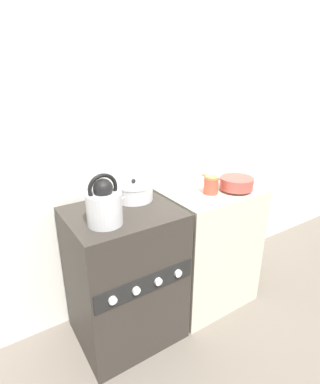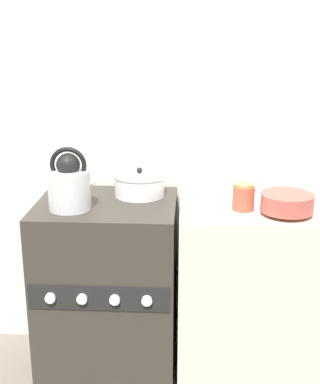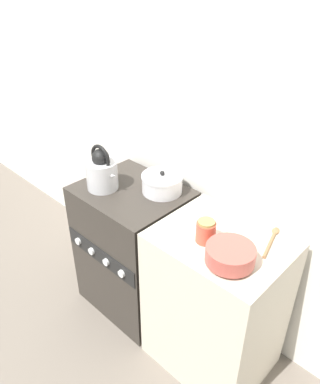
# 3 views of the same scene
# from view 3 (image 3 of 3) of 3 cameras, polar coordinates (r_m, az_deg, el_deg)

# --- Properties ---
(ground_plane) EXTENTS (12.00, 12.00, 0.00)m
(ground_plane) POSITION_cam_3_polar(r_m,az_deg,el_deg) (2.62, -8.04, -18.51)
(ground_plane) COLOR #70665B
(wall_back) EXTENTS (7.00, 0.06, 2.50)m
(wall_back) POSITION_cam_3_polar(r_m,az_deg,el_deg) (2.22, 1.63, 11.86)
(wall_back) COLOR silver
(wall_back) RESTS_ON ground_plane
(stove) EXTENTS (0.62, 0.54, 0.87)m
(stove) POSITION_cam_3_polar(r_m,az_deg,el_deg) (2.42, -4.02, -8.58)
(stove) COLOR #332D28
(stove) RESTS_ON ground_plane
(counter) EXTENTS (0.63, 0.51, 0.88)m
(counter) POSITION_cam_3_polar(r_m,az_deg,el_deg) (2.11, 8.42, -16.39)
(counter) COLOR beige
(counter) RESTS_ON ground_plane
(kettle) EXTENTS (0.22, 0.18, 0.27)m
(kettle) POSITION_cam_3_polar(r_m,az_deg,el_deg) (2.16, -8.85, 3.12)
(kettle) COLOR silver
(kettle) RESTS_ON stove
(cooking_pot) EXTENTS (0.24, 0.24, 0.13)m
(cooking_pot) POSITION_cam_3_polar(r_m,az_deg,el_deg) (2.12, 0.34, 1.33)
(cooking_pot) COLOR silver
(cooking_pot) RESTS_ON stove
(enamel_bowl) EXTENTS (0.22, 0.22, 0.09)m
(enamel_bowl) POSITION_cam_3_polar(r_m,az_deg,el_deg) (1.65, 10.65, -9.39)
(enamel_bowl) COLOR #B75147
(enamel_bowl) RESTS_ON counter
(storage_jar) EXTENTS (0.09, 0.09, 0.11)m
(storage_jar) POSITION_cam_3_polar(r_m,az_deg,el_deg) (1.76, 6.99, -5.97)
(storage_jar) COLOR #CC4C38
(storage_jar) RESTS_ON counter
(wooden_spoon) EXTENTS (0.09, 0.24, 0.02)m
(wooden_spoon) POSITION_cam_3_polar(r_m,az_deg,el_deg) (1.85, 16.68, -6.94)
(wooden_spoon) COLOR olive
(wooden_spoon) RESTS_ON counter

